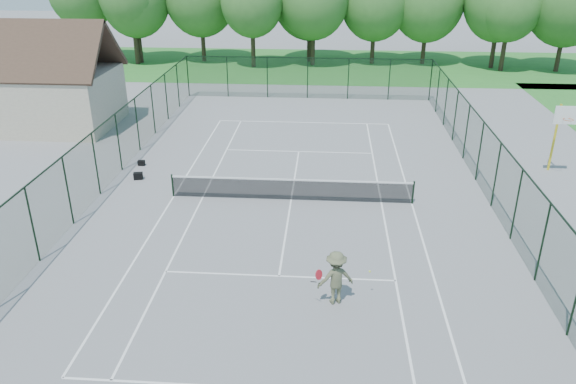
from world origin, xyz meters
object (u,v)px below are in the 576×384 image
Objects in this scene: tennis_net at (291,188)px; basketball_goal at (561,125)px; sports_bag_a at (138,176)px; tennis_player at (336,278)px.

basketball_goal reaches higher than tennis_net.
tennis_player is at bearing -56.48° from sports_bag_a.
tennis_player is (9.74, -9.65, 0.76)m from sports_bag_a.
basketball_goal is (13.06, 4.13, 1.99)m from tennis_net.
sports_bag_a is 13.74m from tennis_player.
basketball_goal is 16.36m from tennis_player.
tennis_player is at bearing -132.92° from basketball_goal.
basketball_goal reaches higher than sports_bag_a.
basketball_goal reaches higher than tennis_player.
tennis_net is at bearing -162.47° from basketball_goal.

